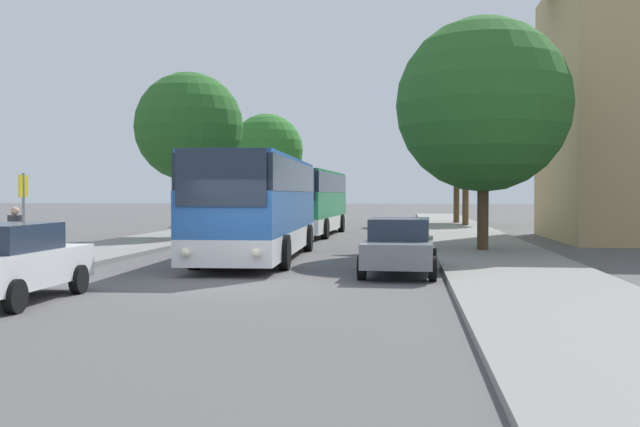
% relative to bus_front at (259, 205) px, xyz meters
% --- Properties ---
extents(ground_plane, '(300.00, 300.00, 0.00)m').
position_rel_bus_front_xyz_m(ground_plane, '(0.77, -7.15, -1.76)').
color(ground_plane, '#565454').
rests_on(ground_plane, ground).
extents(sidewalk_right, '(4.00, 120.00, 0.15)m').
position_rel_bus_front_xyz_m(sidewalk_right, '(7.77, -7.15, -1.69)').
color(sidewalk_right, gray).
rests_on(sidewalk_right, ground_plane).
extents(bus_front, '(3.13, 11.78, 3.29)m').
position_rel_bus_front_xyz_m(bus_front, '(0.00, 0.00, 0.00)').
color(bus_front, silver).
rests_on(bus_front, ground_plane).
extents(bus_middle, '(2.99, 11.45, 3.30)m').
position_rel_bus_front_xyz_m(bus_middle, '(-0.18, 14.47, 0.00)').
color(bus_middle, silver).
rests_on(bus_middle, ground_plane).
extents(parked_car_left_curb, '(2.02, 4.36, 1.55)m').
position_rel_bus_front_xyz_m(parked_car_left_curb, '(-3.02, -10.18, -0.96)').
color(parked_car_left_curb, silver).
rests_on(parked_car_left_curb, ground_plane).
extents(parked_car_right_near, '(2.05, 4.21, 1.49)m').
position_rel_bus_front_xyz_m(parked_car_right_near, '(4.62, -4.23, -0.99)').
color(parked_car_right_near, slate).
rests_on(parked_car_right_near, ground_plane).
extents(bus_stop_sign, '(0.08, 0.45, 2.55)m').
position_rel_bus_front_xyz_m(bus_stop_sign, '(-5.54, -4.78, -0.03)').
color(bus_stop_sign, gray).
rests_on(bus_stop_sign, sidewalk_left).
extents(pedestrian_waiting_far, '(0.36, 0.36, 1.65)m').
position_rel_bus_front_xyz_m(pedestrian_waiting_far, '(-5.12, -5.99, -0.78)').
color(pedestrian_waiting_far, '#23232D').
rests_on(pedestrian_waiting_far, sidewalk_left).
extents(tree_left_near, '(5.19, 5.19, 7.72)m').
position_rel_bus_front_xyz_m(tree_left_near, '(-5.14, 28.62, 3.50)').
color(tree_left_near, '#47331E').
rests_on(tree_left_near, sidewalk_left).
extents(tree_left_far, '(5.08, 5.08, 7.68)m').
position_rel_bus_front_xyz_m(tree_left_far, '(-5.36, 10.15, 3.51)').
color(tree_left_far, '#513D23').
rests_on(tree_left_far, sidewalk_left).
extents(tree_right_near, '(6.00, 6.00, 8.85)m').
position_rel_bus_front_xyz_m(tree_right_near, '(8.22, 28.61, 4.23)').
color(tree_right_near, '#513D23').
rests_on(tree_right_near, sidewalk_right).
extents(tree_right_mid, '(6.19, 6.19, 8.24)m').
position_rel_bus_front_xyz_m(tree_right_mid, '(7.50, 3.06, 3.53)').
color(tree_right_mid, '#47331E').
rests_on(tree_right_mid, sidewalk_right).
extents(tree_right_far, '(4.38, 4.38, 6.85)m').
position_rel_bus_front_xyz_m(tree_right_far, '(8.54, 24.75, 3.03)').
color(tree_right_far, '#513D23').
rests_on(tree_right_far, sidewalk_right).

